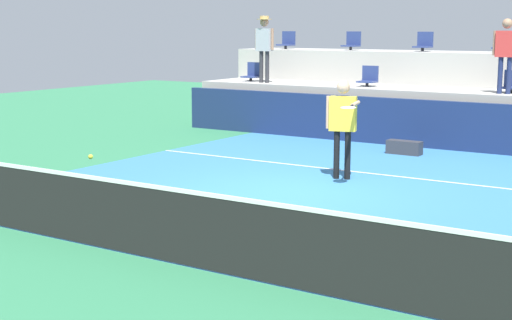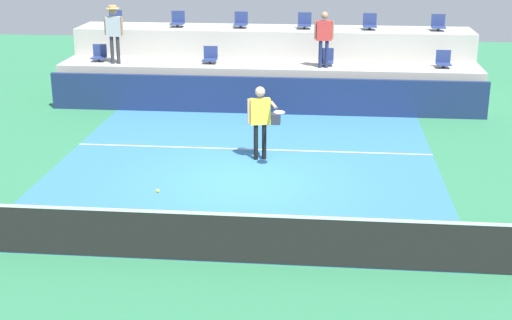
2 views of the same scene
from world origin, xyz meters
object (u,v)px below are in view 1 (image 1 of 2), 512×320
stadium_chair_lower_left (369,78)px  tennis_ball (91,157)px  stadium_chair_lower_far_left (252,73)px  stadium_chair_upper_far_left (287,42)px  spectator_with_hat (264,42)px  stadium_chair_upper_mid_right (503,44)px  stadium_chair_upper_left (352,42)px  tennis_player (343,119)px  spectator_leaning_on_rail (506,49)px  stadium_chair_upper_mid_left (424,43)px  equipment_bag (404,148)px

stadium_chair_lower_left → tennis_ball: (0.73, -10.52, -0.48)m
stadium_chair_lower_far_left → stadium_chair_upper_far_left: bearing=88.4°
stadium_chair_lower_left → tennis_ball: stadium_chair_lower_left is taller
spectator_with_hat → stadium_chair_upper_mid_right: bearing=20.8°
stadium_chair_upper_left → stadium_chair_upper_mid_right: 4.22m
stadium_chair_lower_far_left → stadium_chair_lower_left: (3.55, 0.00, 0.00)m
stadium_chair_upper_left → tennis_ball: bearing=-80.4°
stadium_chair_upper_far_left → tennis_player: bearing=-52.9°
stadium_chair_upper_far_left → spectator_leaning_on_rail: size_ratio=0.31×
stadium_chair_upper_mid_right → stadium_chair_upper_mid_left: bearing=180.0°
stadium_chair_lower_far_left → spectator_leaning_on_rail: bearing=-3.1°
spectator_leaning_on_rail → stadium_chair_lower_far_left: bearing=176.9°
stadium_chair_upper_far_left → equipment_bag: stadium_chair_upper_far_left is taller
stadium_chair_upper_mid_right → tennis_ball: stadium_chair_upper_mid_right is taller
stadium_chair_lower_far_left → tennis_player: 7.98m
stadium_chair_upper_left → spectator_with_hat: bearing=-125.3°
tennis_player → spectator_leaning_on_rail: size_ratio=1.07×
stadium_chair_upper_mid_left → tennis_ball: stadium_chair_upper_mid_left is taller
stadium_chair_upper_mid_right → stadium_chair_upper_far_left: bearing=180.0°
spectator_with_hat → tennis_ball: (3.64, -10.14, -1.37)m
stadium_chair_upper_left → tennis_player: stadium_chair_upper_left is taller
tennis_ball → stadium_chair_upper_left: bearing=99.6°
stadium_chair_upper_far_left → stadium_chair_upper_mid_left: bearing=0.0°
stadium_chair_lower_left → tennis_player: (2.11, -5.62, -0.35)m
stadium_chair_lower_far_left → stadium_chair_upper_far_left: stadium_chair_upper_far_left is taller
stadium_chair_upper_far_left → stadium_chair_upper_left: same height
stadium_chair_upper_mid_left → tennis_player: size_ratio=0.29×
stadium_chair_upper_far_left → tennis_player: 9.38m
stadium_chair_upper_mid_left → spectator_with_hat: size_ratio=0.29×
stadium_chair_upper_mid_right → spectator_leaning_on_rail: 2.28m
stadium_chair_lower_left → spectator_with_hat: size_ratio=0.29×
stadium_chair_lower_far_left → stadium_chair_upper_mid_left: stadium_chair_upper_mid_left is taller
stadium_chair_upper_far_left → spectator_with_hat: (0.59, -2.18, 0.04)m
spectator_with_hat → spectator_leaning_on_rail: bearing=-0.0°
tennis_ball → stadium_chair_upper_mid_right: bearing=80.2°
stadium_chair_upper_mid_right → tennis_ball: 12.57m
tennis_player → tennis_ball: bearing=-105.7°
stadium_chair_lower_left → spectator_with_hat: spectator_with_hat is taller
spectator_leaning_on_rail → equipment_bag: size_ratio=2.21×
stadium_chair_lower_far_left → stadium_chair_lower_left: size_ratio=1.00×
stadium_chair_lower_far_left → stadium_chair_upper_far_left: 1.99m
stadium_chair_lower_left → spectator_leaning_on_rail: size_ratio=0.31×
spectator_leaning_on_rail → tennis_ball: bearing=-105.4°
stadium_chair_lower_left → equipment_bag: stadium_chair_lower_left is taller
equipment_bag → stadium_chair_upper_mid_right: bearing=78.3°
stadium_chair_lower_far_left → spectator_leaning_on_rail: (7.06, -0.38, 0.80)m
stadium_chair_upper_far_left → stadium_chair_upper_mid_right: size_ratio=1.00×
stadium_chair_upper_left → spectator_leaning_on_rail: (4.88, -2.18, -0.05)m
stadium_chair_lower_far_left → equipment_bag: bearing=-23.2°
spectator_with_hat → spectator_leaning_on_rail: spectator_with_hat is taller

